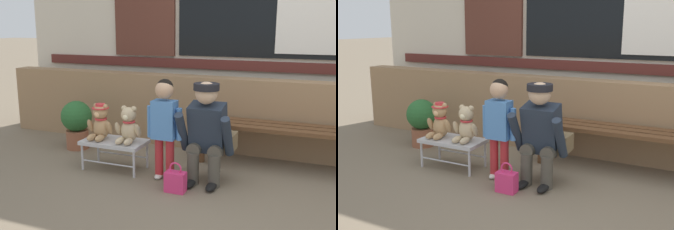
# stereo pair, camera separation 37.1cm
# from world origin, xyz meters

# --- Properties ---
(ground_plane) EXTENTS (60.00, 60.00, 0.00)m
(ground_plane) POSITION_xyz_m (0.00, 0.00, 0.00)
(ground_plane) COLOR #756651
(brick_low_wall) EXTENTS (6.78, 0.25, 0.85)m
(brick_low_wall) POSITION_xyz_m (0.00, 1.43, 0.42)
(brick_low_wall) COLOR #997551
(brick_low_wall) RESTS_ON ground
(wooden_bench_long) EXTENTS (2.10, 0.40, 0.44)m
(wooden_bench_long) POSITION_xyz_m (0.37, 1.06, 0.37)
(wooden_bench_long) COLOR brown
(wooden_bench_long) RESTS_ON ground
(small_display_bench) EXTENTS (0.64, 0.36, 0.30)m
(small_display_bench) POSITION_xyz_m (-1.35, 0.38, 0.27)
(small_display_bench) COLOR #BCBCC1
(small_display_bench) RESTS_ON ground
(teddy_bear_with_hat) EXTENTS (0.28, 0.27, 0.36)m
(teddy_bear_with_hat) POSITION_xyz_m (-1.51, 0.39, 0.47)
(teddy_bear_with_hat) COLOR tan
(teddy_bear_with_hat) RESTS_ON small_display_bench
(teddy_bear_plain) EXTENTS (0.28, 0.26, 0.36)m
(teddy_bear_plain) POSITION_xyz_m (-1.19, 0.39, 0.46)
(teddy_bear_plain) COLOR #CCB289
(teddy_bear_plain) RESTS_ON small_display_bench
(child_standing) EXTENTS (0.35, 0.18, 0.96)m
(child_standing) POSITION_xyz_m (-0.77, 0.32, 0.59)
(child_standing) COLOR #B7282D
(child_standing) RESTS_ON ground
(adult_crouching) EXTENTS (0.50, 0.49, 0.95)m
(adult_crouching) POSITION_xyz_m (-0.38, 0.40, 0.48)
(adult_crouching) COLOR #4C473D
(adult_crouching) RESTS_ON ground
(handbag_on_ground) EXTENTS (0.18, 0.11, 0.27)m
(handbag_on_ground) POSITION_xyz_m (-0.57, 0.08, 0.10)
(handbag_on_ground) COLOR #E53370
(handbag_on_ground) RESTS_ON ground
(potted_plant) EXTENTS (0.36, 0.36, 0.57)m
(potted_plant) POSITION_xyz_m (-2.10, 0.82, 0.32)
(potted_plant) COLOR brown
(potted_plant) RESTS_ON ground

